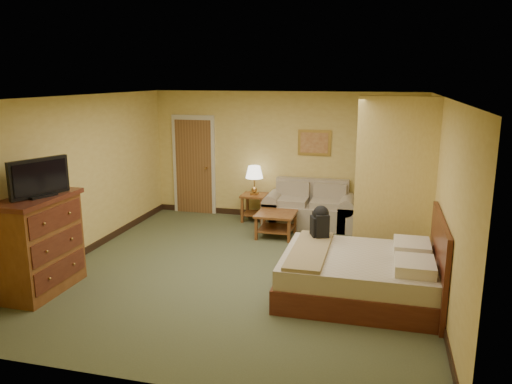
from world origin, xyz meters
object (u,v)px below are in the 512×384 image
(loveseat, at_px, (310,211))
(dresser, at_px, (39,244))
(coffee_table, at_px, (276,220))
(bed, at_px, (366,275))

(loveseat, xyz_separation_m, dresser, (-3.09, -3.98, 0.38))
(loveseat, height_order, dresser, dresser)
(loveseat, bearing_deg, dresser, -127.80)
(coffee_table, distance_m, dresser, 4.09)
(loveseat, xyz_separation_m, bed, (1.20, -3.08, 0.02))
(loveseat, bearing_deg, coffee_table, -120.92)
(coffee_table, relative_size, bed, 0.33)
(dresser, distance_m, bed, 4.40)
(coffee_table, height_order, dresser, dresser)
(coffee_table, relative_size, dresser, 0.53)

